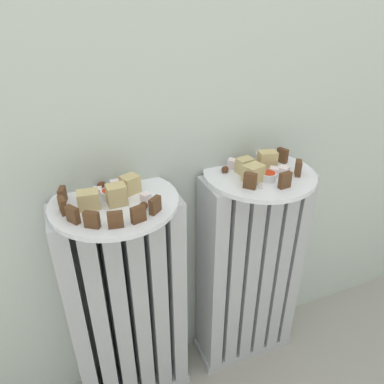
# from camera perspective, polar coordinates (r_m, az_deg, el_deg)

# --- Properties ---
(radiator_left) EXTENTS (0.32, 0.12, 0.66)m
(radiator_left) POSITION_cam_1_polar(r_m,az_deg,el_deg) (1.05, -10.19, -17.86)
(radiator_left) COLOR #B2B2B7
(radiator_left) RESTS_ON ground_plane
(radiator_right) EXTENTS (0.32, 0.12, 0.66)m
(radiator_right) POSITION_cam_1_polar(r_m,az_deg,el_deg) (1.15, 9.06, -12.67)
(radiator_right) COLOR #B2B2B7
(radiator_right) RESTS_ON ground_plane
(plate_left) EXTENTS (0.29, 0.29, 0.01)m
(plate_left) POSITION_cam_1_polar(r_m,az_deg,el_deg) (0.83, -12.21, -1.54)
(plate_left) COLOR white
(plate_left) RESTS_ON radiator_left
(plate_right) EXTENTS (0.29, 0.29, 0.01)m
(plate_right) POSITION_cam_1_polar(r_m,az_deg,el_deg) (0.96, 10.63, 2.81)
(plate_right) COLOR white
(plate_right) RESTS_ON radiator_right
(dark_cake_slice_left_0) EXTENTS (0.02, 0.03, 0.04)m
(dark_cake_slice_left_0) POSITION_cam_1_polar(r_m,az_deg,el_deg) (0.84, -19.92, -0.50)
(dark_cake_slice_left_0) COLOR #56351E
(dark_cake_slice_left_0) RESTS_ON plate_left
(dark_cake_slice_left_1) EXTENTS (0.02, 0.03, 0.04)m
(dark_cake_slice_left_1) POSITION_cam_1_polar(r_m,az_deg,el_deg) (0.80, -19.91, -2.07)
(dark_cake_slice_left_1) COLOR #56351E
(dark_cake_slice_left_1) RESTS_ON plate_left
(dark_cake_slice_left_2) EXTENTS (0.03, 0.03, 0.04)m
(dark_cake_slice_left_2) POSITION_cam_1_polar(r_m,az_deg,el_deg) (0.76, -18.46, -3.45)
(dark_cake_slice_left_2) COLOR #56351E
(dark_cake_slice_left_2) RESTS_ON plate_left
(dark_cake_slice_left_3) EXTENTS (0.03, 0.03, 0.04)m
(dark_cake_slice_left_3) POSITION_cam_1_polar(r_m,az_deg,el_deg) (0.74, -15.68, -4.29)
(dark_cake_slice_left_3) COLOR #56351E
(dark_cake_slice_left_3) RESTS_ON plate_left
(dark_cake_slice_left_4) EXTENTS (0.03, 0.02, 0.04)m
(dark_cake_slice_left_4) POSITION_cam_1_polar(r_m,az_deg,el_deg) (0.73, -12.08, -4.33)
(dark_cake_slice_left_4) COLOR #56351E
(dark_cake_slice_left_4) RESTS_ON plate_left
(dark_cake_slice_left_5) EXTENTS (0.03, 0.02, 0.04)m
(dark_cake_slice_left_5) POSITION_cam_1_polar(r_m,az_deg,el_deg) (0.74, -8.54, -3.53)
(dark_cake_slice_left_5) COLOR #56351E
(dark_cake_slice_left_5) RESTS_ON plate_left
(dark_cake_slice_left_6) EXTENTS (0.03, 0.03, 0.04)m
(dark_cake_slice_left_6) POSITION_cam_1_polar(r_m,az_deg,el_deg) (0.76, -5.90, -2.10)
(dark_cake_slice_left_6) COLOR #56351E
(dark_cake_slice_left_6) RESTS_ON plate_left
(marble_cake_slice_left_0) EXTENTS (0.05, 0.05, 0.04)m
(marble_cake_slice_left_0) POSITION_cam_1_polar(r_m,az_deg,el_deg) (0.85, -9.81, 1.25)
(marble_cake_slice_left_0) COLOR tan
(marble_cake_slice_left_0) RESTS_ON plate_left
(marble_cake_slice_left_1) EXTENTS (0.05, 0.04, 0.04)m
(marble_cake_slice_left_1) POSITION_cam_1_polar(r_m,az_deg,el_deg) (0.80, -16.16, -1.21)
(marble_cake_slice_left_1) COLOR tan
(marble_cake_slice_left_1) RESTS_ON plate_left
(marble_cake_slice_left_2) EXTENTS (0.04, 0.04, 0.05)m
(marble_cake_slice_left_2) POSITION_cam_1_polar(r_m,az_deg,el_deg) (0.80, -11.90, -0.44)
(marble_cake_slice_left_2) COLOR tan
(marble_cake_slice_left_2) RESTS_ON plate_left
(turkish_delight_left_0) EXTENTS (0.02, 0.02, 0.02)m
(turkish_delight_left_0) POSITION_cam_1_polar(r_m,az_deg,el_deg) (0.85, -14.78, 0.07)
(turkish_delight_left_0) COLOR white
(turkish_delight_left_0) RESTS_ON plate_left
(turkish_delight_left_1) EXTENTS (0.02, 0.02, 0.02)m
(turkish_delight_left_1) POSITION_cam_1_polar(r_m,az_deg,el_deg) (0.87, -12.07, 1.07)
(turkish_delight_left_1) COLOR white
(turkish_delight_left_1) RESTS_ON plate_left
(turkish_delight_left_2) EXTENTS (0.02, 0.02, 0.02)m
(turkish_delight_left_2) POSITION_cam_1_polar(r_m,az_deg,el_deg) (0.81, -7.38, -0.85)
(turkish_delight_left_2) COLOR white
(turkish_delight_left_2) RESTS_ON plate_left
(medjool_date_left_0) EXTENTS (0.03, 0.03, 0.01)m
(medjool_date_left_0) POSITION_cam_1_polar(r_m,az_deg,el_deg) (0.78, -7.71, -2.14)
(medjool_date_left_0) COLOR #4C2814
(medjool_date_left_0) RESTS_ON plate_left
(medjool_date_left_1) EXTENTS (0.03, 0.02, 0.02)m
(medjool_date_left_1) POSITION_cam_1_polar(r_m,az_deg,el_deg) (0.88, -14.24, 1.09)
(medjool_date_left_1) COLOR #4C2814
(medjool_date_left_1) RESTS_ON plate_left
(jam_bowl_left) EXTENTS (0.04, 0.04, 0.02)m
(jam_bowl_left) POSITION_cam_1_polar(r_m,az_deg,el_deg) (0.84, -12.91, -0.20)
(jam_bowl_left) COLOR white
(jam_bowl_left) RESTS_ON plate_left
(dark_cake_slice_right_0) EXTENTS (0.03, 0.03, 0.04)m
(dark_cake_slice_right_0) POSITION_cam_1_polar(r_m,az_deg,el_deg) (0.86, 9.23, 1.76)
(dark_cake_slice_right_0) COLOR #56351E
(dark_cake_slice_right_0) RESTS_ON plate_right
(dark_cake_slice_right_1) EXTENTS (0.03, 0.02, 0.04)m
(dark_cake_slice_right_1) POSITION_cam_1_polar(r_m,az_deg,el_deg) (0.88, 14.58, 1.83)
(dark_cake_slice_right_1) COLOR #56351E
(dark_cake_slice_right_1) RESTS_ON plate_right
(dark_cake_slice_right_2) EXTENTS (0.03, 0.03, 0.04)m
(dark_cake_slice_right_2) POSITION_cam_1_polar(r_m,az_deg,el_deg) (0.95, 16.55, 3.68)
(dark_cake_slice_right_2) COLOR #56351E
(dark_cake_slice_right_2) RESTS_ON plate_right
(dark_cake_slice_right_3) EXTENTS (0.02, 0.03, 0.04)m
(dark_cake_slice_right_3) POSITION_cam_1_polar(r_m,az_deg,el_deg) (1.02, 14.18, 5.66)
(dark_cake_slice_right_3) COLOR #56351E
(dark_cake_slice_right_3) RESTS_ON plate_right
(marble_cake_slice_right_0) EXTENTS (0.05, 0.04, 0.05)m
(marble_cake_slice_right_0) POSITION_cam_1_polar(r_m,az_deg,el_deg) (0.96, 11.88, 4.90)
(marble_cake_slice_right_0) COLOR tan
(marble_cake_slice_right_0) RESTS_ON plate_right
(marble_cake_slice_right_1) EXTENTS (0.04, 0.04, 0.04)m
(marble_cake_slice_right_1) POSITION_cam_1_polar(r_m,az_deg,el_deg) (0.94, 8.39, 4.18)
(marble_cake_slice_right_1) COLOR tan
(marble_cake_slice_right_1) RESTS_ON plate_right
(marble_cake_slice_right_2) EXTENTS (0.05, 0.05, 0.04)m
(marble_cake_slice_right_2) POSITION_cam_1_polar(r_m,az_deg,el_deg) (0.90, 9.73, 2.98)
(marble_cake_slice_right_2) COLOR tan
(marble_cake_slice_right_2) RESTS_ON plate_right
(turkish_delight_right_0) EXTENTS (0.04, 0.04, 0.03)m
(turkish_delight_right_0) POSITION_cam_1_polar(r_m,az_deg,el_deg) (1.01, 10.82, 5.48)
(turkish_delight_right_0) COLOR white
(turkish_delight_right_0) RESTS_ON plate_right
(turkish_delight_right_1) EXTENTS (0.03, 0.03, 0.02)m
(turkish_delight_right_1) POSITION_cam_1_polar(r_m,az_deg,el_deg) (0.94, 12.92, 3.14)
(turkish_delight_right_1) COLOR white
(turkish_delight_right_1) RESTS_ON plate_right
(turkish_delight_right_2) EXTENTS (0.03, 0.03, 0.02)m
(turkish_delight_right_2) POSITION_cam_1_polar(r_m,az_deg,el_deg) (0.97, 6.48, 4.53)
(turkish_delight_right_2) COLOR white
(turkish_delight_right_2) RESTS_ON plate_right
(turkish_delight_right_3) EXTENTS (0.03, 0.03, 0.02)m
(turkish_delight_right_3) POSITION_cam_1_polar(r_m,az_deg,el_deg) (0.94, 14.34, 3.21)
(turkish_delight_right_3) COLOR white
(turkish_delight_right_3) RESTS_ON plate_right
(medjool_date_right_0) EXTENTS (0.03, 0.03, 0.02)m
(medjool_date_right_0) POSITION_cam_1_polar(r_m,az_deg,el_deg) (1.02, 8.68, 5.50)
(medjool_date_right_0) COLOR #4C2814
(medjool_date_right_0) RESTS_ON plate_right
(medjool_date_right_1) EXTENTS (0.01, 0.03, 0.02)m
(medjool_date_right_1) POSITION_cam_1_polar(r_m,az_deg,el_deg) (0.99, 8.12, 4.98)
(medjool_date_right_1) COLOR #4C2814
(medjool_date_right_1) RESTS_ON plate_right
(medjool_date_right_2) EXTENTS (0.03, 0.03, 0.02)m
(medjool_date_right_2) POSITION_cam_1_polar(r_m,az_deg,el_deg) (0.94, 5.29, 3.63)
(medjool_date_right_2) COLOR #4C2814
(medjool_date_right_2) RESTS_ON plate_right
(jam_bowl_right) EXTENTS (0.04, 0.04, 0.02)m
(jam_bowl_right) POSITION_cam_1_polar(r_m,az_deg,el_deg) (0.91, 12.09, 2.51)
(jam_bowl_right) COLOR white
(jam_bowl_right) RESTS_ON plate_right
(fork) EXTENTS (0.05, 0.10, 0.00)m
(fork) POSITION_cam_1_polar(r_m,az_deg,el_deg) (0.92, 10.48, 2.34)
(fork) COLOR silver
(fork) RESTS_ON plate_right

